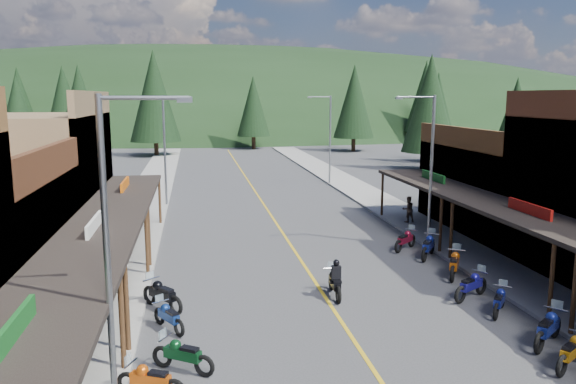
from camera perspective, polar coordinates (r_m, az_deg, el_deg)
name	(u,v)px	position (r m, az deg, el deg)	size (l,w,h in m)	color
ground	(335,313)	(21.38, 4.84, -12.12)	(220.00, 220.00, 0.00)	#38383A
centerline	(266,208)	(40.32, -2.21, -1.66)	(0.15, 90.00, 0.01)	gold
sidewalk_west	(142,211)	(40.16, -14.62, -1.91)	(3.40, 94.00, 0.15)	gray
sidewalk_east	(382,203)	(42.28, 9.57, -1.16)	(3.40, 94.00, 0.15)	gray
shop_west_3	(23,183)	(32.05, -25.32, 0.84)	(10.90, 10.20, 8.20)	brown
shop_east_3	(512,188)	(36.23, 21.80, 0.42)	(10.90, 10.20, 6.20)	#4C2D16
streetlight_0	(113,247)	(13.79, -17.34, -5.34)	(2.16, 0.18, 8.00)	gray
streetlight_1	(167,145)	(41.40, -12.23, 4.66)	(2.16, 0.18, 8.00)	gray
streetlight_2	(429,164)	(29.93, 14.12, 2.74)	(2.16, 0.18, 8.00)	gray
streetlight_3	(328,136)	(50.77, 4.14, 5.74)	(2.16, 0.18, 8.00)	gray
ridge_hill	(212,126)	(154.50, -7.73, 6.66)	(310.00, 140.00, 60.00)	black
pine_1	(64,101)	(91.21, -21.82, 8.57)	(5.88, 5.88, 12.50)	black
pine_2	(154,96)	(77.37, -13.43, 9.47)	(6.72, 6.72, 14.00)	black
pine_3	(253,106)	(85.70, -3.55, 8.70)	(5.04, 5.04, 11.00)	black
pine_4	(354,101)	(82.49, 6.74, 9.14)	(5.88, 5.88, 12.50)	black
pine_5	(426,96)	(99.21, 13.80, 9.45)	(6.72, 6.72, 14.00)	black
pine_6	(516,106)	(97.62, 22.20, 8.13)	(5.04, 5.04, 11.00)	black
pine_7	(19,101)	(98.96, -25.66, 8.34)	(5.88, 5.88, 12.50)	black
pine_8	(18,117)	(61.63, -25.74, 6.92)	(4.48, 4.48, 10.00)	black
pine_9	(437,109)	(70.48, 14.92, 8.10)	(4.93, 4.93, 10.80)	black
pine_10	(80,106)	(70.43, -20.38, 8.16)	(5.38, 5.38, 11.60)	black
pine_11	(430,103)	(62.45, 14.24, 8.71)	(5.82, 5.82, 12.40)	black
bike_west_5	(150,379)	(16.07, -13.80, -17.92)	(0.65, 1.95, 1.11)	#C8500E
bike_west_6	(183,353)	(17.18, -10.66, -15.81)	(0.68, 2.04, 1.17)	#0C3C1A
bike_west_7	(169,315)	(20.04, -12.03, -12.17)	(0.63, 1.90, 1.09)	navy
bike_west_8	(162,293)	(21.87, -12.67, -10.00)	(0.76, 2.28, 1.30)	black
bike_east_5	(572,350)	(19.02, 26.91, -14.15)	(0.68, 2.04, 1.16)	#C3760D
bike_east_6	(548,327)	(20.28, 24.93, -12.31)	(0.75, 2.26, 1.29)	navy
bike_east_7	(500,300)	(22.40, 20.69, -10.20)	(0.64, 1.93, 1.11)	navy
bike_east_8	(471,284)	(23.59, 18.12, -8.89)	(0.71, 2.14, 1.22)	navy
bike_east_9	(455,263)	(26.11, 16.56, -6.91)	(0.77, 2.30, 1.31)	#B84F0D
bike_east_10	(428,245)	(28.76, 14.07, -5.25)	(0.77, 2.32, 1.33)	navy
bike_east_11	(405,239)	(29.95, 11.83, -4.69)	(0.70, 2.10, 1.20)	maroon
rider_on_bike	(335,281)	(22.75, 4.79, -9.02)	(0.83, 2.16, 1.62)	black
pedestrian_east_b	(408,209)	(35.88, 12.10, -1.72)	(0.80, 0.46, 1.64)	brown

